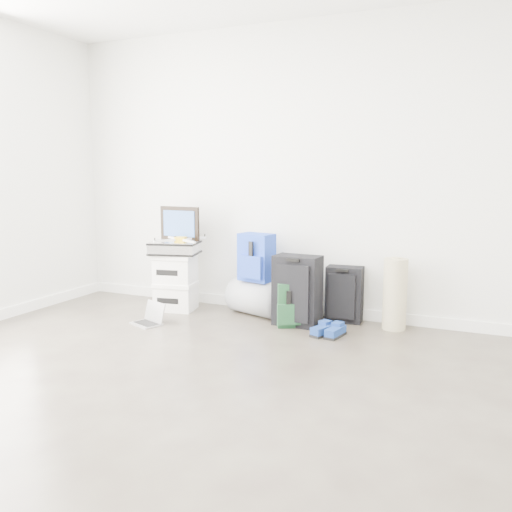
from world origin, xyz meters
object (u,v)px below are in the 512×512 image
at_px(duffel_bag, 257,298).
at_px(boxes_stack, 176,282).
at_px(laptop, 150,319).
at_px(briefcase, 175,248).
at_px(large_suitcase, 297,291).
at_px(carry_on, 344,294).

bearing_deg(duffel_bag, boxes_stack, -150.91).
bearing_deg(laptop, duffel_bag, 63.44).
height_order(briefcase, laptop, briefcase).
relative_size(briefcase, laptop, 1.39).
relative_size(large_suitcase, laptop, 1.93).
bearing_deg(carry_on, laptop, -157.71).
distance_m(boxes_stack, briefcase, 0.34).
xyz_separation_m(briefcase, duffel_bag, (0.81, 0.14, -0.45)).
distance_m(duffel_bag, large_suitcase, 0.51).
distance_m(briefcase, laptop, 0.78).
height_order(boxes_stack, laptop, boxes_stack).
xyz_separation_m(large_suitcase, carry_on, (0.35, 0.28, -0.06)).
xyz_separation_m(boxes_stack, briefcase, (0.00, -0.00, 0.34)).
bearing_deg(carry_on, boxes_stack, -175.35).
distance_m(boxes_stack, laptop, 0.58).
bearing_deg(duffel_bag, briefcase, -150.91).
distance_m(boxes_stack, large_suitcase, 1.27).
distance_m(large_suitcase, carry_on, 0.45).
bearing_deg(large_suitcase, laptop, -154.96).
xyz_separation_m(boxes_stack, carry_on, (1.62, 0.25, -0.02)).
bearing_deg(duffel_bag, laptop, -119.34).
xyz_separation_m(duffel_bag, large_suitcase, (0.46, -0.17, 0.14)).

